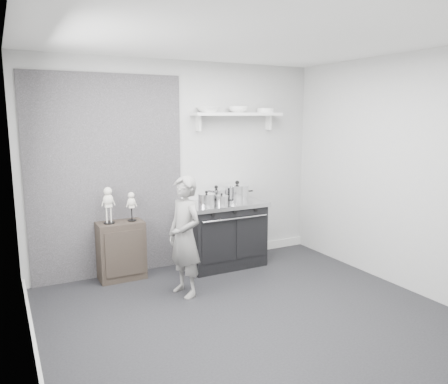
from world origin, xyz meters
The scene contains 15 objects.
ground centered at (0.00, 0.00, 0.00)m, with size 4.00×4.00×0.00m, color black.
room_shell centered at (-0.09, 0.15, 1.64)m, with size 4.02×3.62×2.71m.
wall_shelf centered at (0.80, 1.68, 2.01)m, with size 1.30×0.26×0.24m.
stove centered at (0.48, 1.48, 0.44)m, with size 1.08×0.68×0.87m.
side_cabinet centered at (-0.87, 1.61, 0.36)m, with size 0.55×0.32×0.72m, color black.
child centered at (-0.35, 0.80, 0.68)m, with size 0.49×0.32×1.36m, color slate.
pot_front_left centered at (0.18, 1.37, 0.95)m, with size 0.31×0.22×0.19m.
pot_back_left centered at (0.44, 1.59, 0.95)m, with size 0.37×0.28×0.21m.
pot_back_right centered at (0.76, 1.60, 0.97)m, with size 0.42×0.33×0.26m.
pot_front_center centered at (0.37, 1.30, 0.93)m, with size 0.25×0.17×0.16m.
skeleton_full centered at (-1.00, 1.61, 0.98)m, with size 0.14×0.09×0.51m, color beige, non-canonical shape.
skeleton_torso centered at (-0.72, 1.61, 0.93)m, with size 0.12×0.07×0.41m, color beige, non-canonical shape.
bowl_large centered at (0.36, 1.67, 2.08)m, with size 0.29×0.29×0.07m, color white.
bowl_small centered at (0.81, 1.67, 2.08)m, with size 0.26×0.26×0.08m, color white.
plate_stack centered at (1.25, 1.67, 2.07)m, with size 0.24×0.24×0.06m, color white.
Camera 1 is at (-2.13, -3.56, 2.01)m, focal length 35.00 mm.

